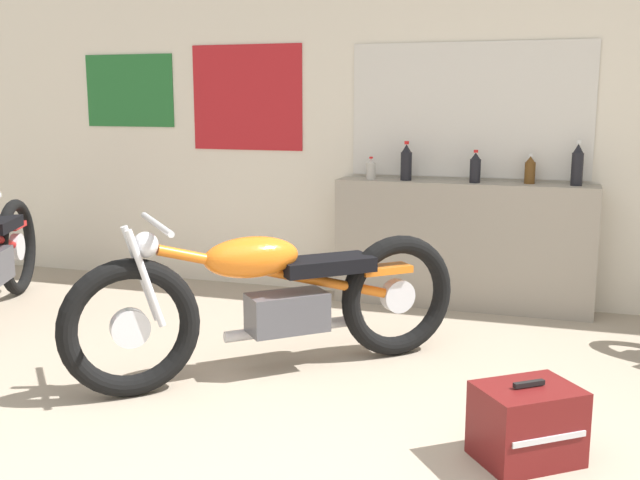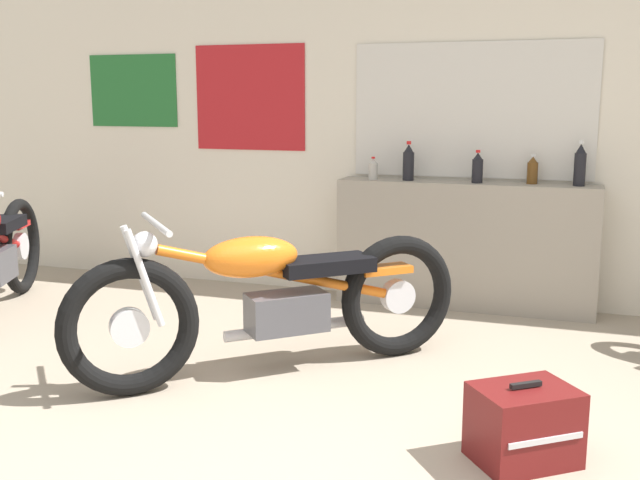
% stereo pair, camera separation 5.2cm
% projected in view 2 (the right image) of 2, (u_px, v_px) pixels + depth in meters
% --- Properties ---
extents(wall_back, '(10.00, 0.07, 2.80)m').
position_uv_depth(wall_back, '(460.00, 112.00, 5.39)').
color(wall_back, beige).
rests_on(wall_back, ground_plane).
extents(sill_counter, '(1.83, 0.28, 0.91)m').
position_uv_depth(sill_counter, '(464.00, 245.00, 5.37)').
color(sill_counter, gray).
rests_on(sill_counter, ground_plane).
extents(bottle_leftmost, '(0.07, 0.07, 0.16)m').
position_uv_depth(bottle_leftmost, '(373.00, 169.00, 5.47)').
color(bottle_leftmost, '#B7B2A8').
rests_on(bottle_leftmost, sill_counter).
extents(bottle_left_center, '(0.08, 0.08, 0.28)m').
position_uv_depth(bottle_left_center, '(408.00, 163.00, 5.39)').
color(bottle_left_center, black).
rests_on(bottle_left_center, sill_counter).
extents(bottle_center, '(0.08, 0.08, 0.23)m').
position_uv_depth(bottle_center, '(477.00, 168.00, 5.23)').
color(bottle_center, black).
rests_on(bottle_center, sill_counter).
extents(bottle_right_center, '(0.07, 0.07, 0.21)m').
position_uv_depth(bottle_right_center, '(532.00, 171.00, 5.17)').
color(bottle_right_center, '#5B3814').
rests_on(bottle_right_center, sill_counter).
extents(bottle_rightmost, '(0.08, 0.08, 0.31)m').
position_uv_depth(bottle_rightmost, '(580.00, 166.00, 5.04)').
color(bottle_rightmost, black).
rests_on(bottle_rightmost, sill_counter).
extents(motorcycle_orange, '(1.75, 1.59, 0.89)m').
position_uv_depth(motorcycle_orange, '(274.00, 298.00, 4.06)').
color(motorcycle_orange, black).
rests_on(motorcycle_orange, ground_plane).
extents(hard_case_darkred, '(0.50, 0.49, 0.35)m').
position_uv_depth(hard_case_darkred, '(524.00, 425.00, 3.10)').
color(hard_case_darkred, maroon).
rests_on(hard_case_darkred, ground_plane).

